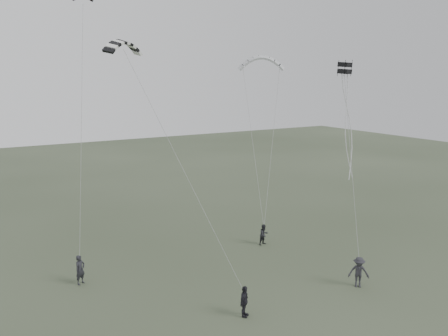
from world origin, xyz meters
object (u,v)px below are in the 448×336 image
kite_striped (123,42)px  kite_box (345,68)px  flyer_far (359,272)px  flyer_center (244,301)px  flyer_left (80,270)px  flyer_right (264,235)px  kite_pale_large (261,57)px

kite_striped → kite_box: 14.48m
flyer_far → kite_striped: (-11.83, 6.89, 13.48)m
flyer_center → kite_striped: (-3.97, 6.24, 13.57)m
kite_box → flyer_far: bearing=-134.8°
flyer_left → flyer_center: size_ratio=1.08×
flyer_right → kite_pale_large: kite_pale_large is taller
flyer_left → kite_pale_large: 22.46m
flyer_right → kite_box: size_ratio=2.15×
flyer_right → flyer_center: bearing=-139.7°
kite_striped → flyer_left: bearing=111.7°
flyer_center → kite_pale_large: size_ratio=0.44×
flyer_left → kite_striped: bearing=-67.7°
kite_pale_large → kite_box: bearing=-59.4°
kite_box → flyer_left: bearing=148.4°
kite_pale_large → kite_striped: 16.36m
kite_pale_large → kite_box: 10.12m
flyer_left → kite_pale_large: kite_pale_large is taller
flyer_left → kite_pale_large: (17.20, 5.49, 13.35)m
flyer_left → kite_pale_large: size_ratio=0.47×
flyer_center → flyer_far: 7.88m
flyer_right → flyer_left: bearing=169.9°
flyer_center → kite_pale_large: bearing=14.2°
flyer_right → kite_box: bearing=-60.6°
flyer_left → flyer_right: (13.60, -0.35, -0.13)m
flyer_right → kite_striped: size_ratio=0.63×
flyer_left → flyer_right: size_ratio=1.16×
flyer_center → flyer_far: flyer_far is taller
flyer_left → flyer_right: bearing=-31.7°
kite_pale_large → kite_striped: bearing=-120.1°
kite_pale_large → flyer_right: bearing=-89.3°
flyer_right → kite_pale_large: 15.13m
flyer_left → kite_striped: (2.69, -2.06, 13.51)m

